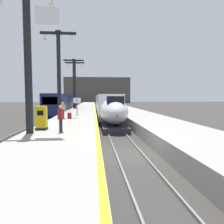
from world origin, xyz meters
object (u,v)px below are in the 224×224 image
station_column_distant (75,80)px  rolling_suitcase (69,116)px  station_column_mid (59,66)px  station_column_far (74,79)px  station_column_near (28,45)px  passenger_near_edge (63,109)px  highspeed_train_main (105,105)px  departure_info_board (77,103)px  ticket_machine_yellow (41,119)px  regional_train_adjacent (67,102)px  passenger_mid_platform (61,117)px

station_column_distant → rolling_suitcase: bearing=-86.4°
station_column_mid → station_column_far: (-0.00, 17.85, 0.05)m
station_column_near → passenger_near_edge: 9.29m
highspeed_train_main → rolling_suitcase: highspeed_train_main is taller
station_column_near → rolling_suitcase: 9.93m
station_column_far → departure_info_board: size_ratio=4.58×
rolling_suitcase → departure_info_board: (0.46, 3.90, 1.20)m
highspeed_train_main → station_column_near: 23.86m
passenger_near_edge → departure_info_board: (1.10, 4.18, 0.52)m
station_column_near → highspeed_train_main: bearing=75.6°
highspeed_train_main → rolling_suitcase: (-4.47, -14.24, -0.57)m
station_column_mid → ticket_machine_yellow: bearing=-87.9°
regional_train_adjacent → station_column_mid: station_column_mid is taller
departure_info_board → passenger_mid_platform: bearing=-90.2°
station_column_near → ticket_machine_yellow: 4.81m
station_column_mid → passenger_near_edge: bearing=-75.0°
regional_train_adjacent → ticket_machine_yellow: (2.55, -33.43, -0.34)m
passenger_near_edge → highspeed_train_main: bearing=70.6°
regional_train_adjacent → station_column_mid: bearing=-84.7°
station_column_distant → ticket_machine_yellow: 30.24m
station_column_distant → ticket_machine_yellow: station_column_distant is taller
station_column_distant → passenger_mid_platform: size_ratio=5.69×
station_column_far → ticket_machine_yellow: (0.35, -27.56, -5.06)m
station_column_far → station_column_distant: size_ratio=1.01×
rolling_suitcase → departure_info_board: 4.11m
regional_train_adjacent → station_column_near: size_ratio=4.25×
departure_info_board → regional_train_adjacent: bearing=100.3°
regional_train_adjacent → passenger_near_edge: bearing=-83.6°
station_column_far → ticket_machine_yellow: 28.03m
passenger_mid_platform → rolling_suitcase: (-0.41, 8.29, -0.69)m
highspeed_train_main → rolling_suitcase: size_ratio=38.69×
highspeed_train_main → regional_train_adjacent: (-8.10, 12.19, 0.20)m
passenger_near_edge → passenger_mid_platform: size_ratio=1.00×
passenger_mid_platform → ticket_machine_yellow: passenger_mid_platform is taller
station_column_distant → passenger_near_edge: size_ratio=5.69×
station_column_near → station_column_mid: bearing=90.3°
regional_train_adjacent → rolling_suitcase: (3.63, -26.43, -0.77)m
highspeed_train_main → passenger_near_edge: bearing=-109.4°
regional_train_adjacent → ticket_machine_yellow: regional_train_adjacent is taller
passenger_near_edge → departure_info_board: bearing=75.3°
ticket_machine_yellow → station_column_near: bearing=-101.2°
passenger_near_edge → rolling_suitcase: 0.97m
rolling_suitcase → ticket_machine_yellow: ticket_machine_yellow is taller
regional_train_adjacent → highspeed_train_main: bearing=-56.4°
station_column_mid → ticket_machine_yellow: size_ratio=6.01×
station_column_near → departure_info_board: (1.84, 12.37, -3.80)m
regional_train_adjacent → station_column_near: station_column_near is taller
station_column_mid → passenger_mid_platform: bearing=-80.5°
regional_train_adjacent → passenger_near_edge: (3.00, -26.71, -0.09)m
passenger_mid_platform → departure_info_board: 12.21m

